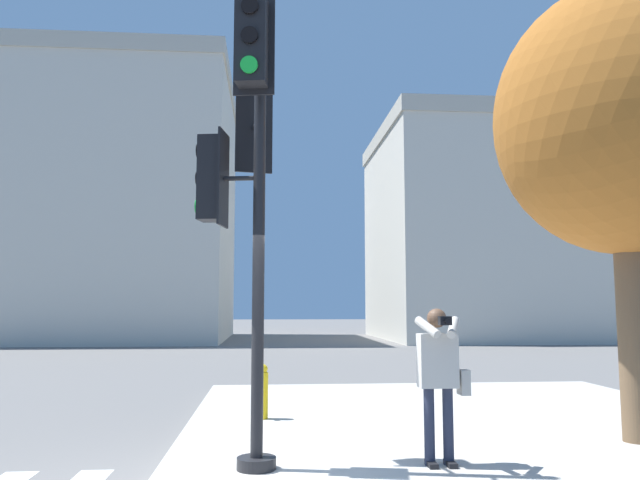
{
  "coord_description": "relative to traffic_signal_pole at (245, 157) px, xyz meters",
  "views": [
    {
      "loc": [
        0.61,
        -5.85,
        1.76
      ],
      "look_at": [
        1.16,
        0.72,
        2.46
      ],
      "focal_mm": 35.0,
      "sensor_mm": 36.0,
      "label": 1
    }
  ],
  "objects": [
    {
      "name": "sidewalk_corner",
      "position": [
        3.14,
        2.83,
        -3.27
      ],
      "size": [
        8.0,
        8.0,
        0.13
      ],
      "color": "#BCB7AD",
      "rests_on": "ground_plane"
    },
    {
      "name": "traffic_signal_pole",
      "position": [
        0.0,
        0.0,
        0.0
      ],
      "size": [
        0.88,
        1.35,
        5.35
      ],
      "color": "black",
      "rests_on": "sidewalk_corner"
    },
    {
      "name": "person_photographer",
      "position": [
        2.06,
        -0.02,
        -2.25
      ],
      "size": [
        0.58,
        0.54,
        1.61
      ],
      "color": "black",
      "rests_on": "sidewalk_corner"
    },
    {
      "name": "street_tree",
      "position": [
        4.74,
        0.88,
        0.79
      ],
      "size": [
        3.17,
        3.17,
        5.77
      ],
      "color": "brown",
      "rests_on": "sidewalk_corner"
    },
    {
      "name": "fire_hydrant",
      "position": [
        0.19,
        2.82,
        -2.82
      ],
      "size": [
        0.16,
        0.22,
        0.79
      ],
      "color": "yellow",
      "rests_on": "sidewalk_corner"
    },
    {
      "name": "building_left",
      "position": [
        -10.08,
        27.91,
        3.83
      ],
      "size": [
        16.53,
        12.58,
        14.31
      ],
      "color": "beige",
      "rests_on": "ground_plane"
    },
    {
      "name": "building_right",
      "position": [
        12.67,
        27.21,
        2.51
      ],
      "size": [
        12.53,
        11.99,
        11.67
      ],
      "color": "beige",
      "rests_on": "ground_plane"
    }
  ]
}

